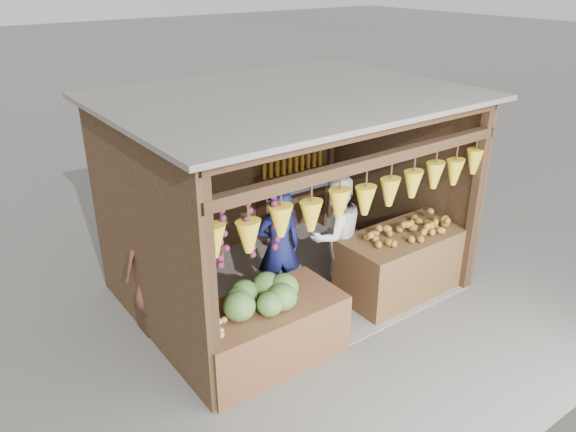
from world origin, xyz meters
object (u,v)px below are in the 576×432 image
object	(u,v)px
counter_right	(400,263)
woman_standing	(336,235)
vendor_seated	(148,265)
man_standing	(279,247)
counter_left	(266,333)

from	to	relation	value
counter_right	woman_standing	xyz separation A→B (m)	(-0.68, 0.56, 0.39)
counter_right	vendor_seated	distance (m)	3.26
man_standing	woman_standing	size ratio (longest dim) A/B	0.96
counter_left	man_standing	world-z (taller)	man_standing
counter_left	counter_right	bearing A→B (deg)	3.40
vendor_seated	woman_standing	bearing A→B (deg)	173.93
woman_standing	counter_right	bearing A→B (deg)	144.27
counter_right	vendor_seated	bearing A→B (deg)	158.79
woman_standing	vendor_seated	distance (m)	2.42
counter_left	vendor_seated	bearing A→B (deg)	120.36
counter_left	man_standing	size ratio (longest dim) A/B	1.09
counter_right	vendor_seated	xyz separation A→B (m)	(-3.02, 1.17, 0.44)
counter_left	counter_right	size ratio (longest dim) A/B	1.04
counter_left	vendor_seated	world-z (taller)	vendor_seated
man_standing	vendor_seated	bearing A→B (deg)	3.96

